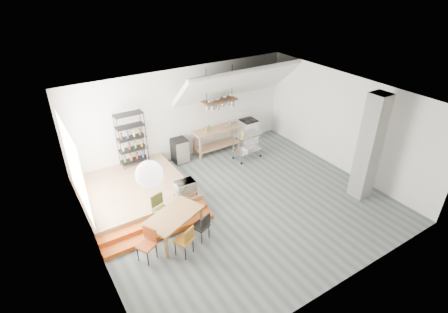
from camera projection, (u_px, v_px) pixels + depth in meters
floor at (241, 204)px, 10.16m from camera, size 8.00×8.00×0.00m
wall_back at (184, 114)px, 11.95m from camera, size 8.00×0.04×3.20m
wall_left at (90, 205)px, 7.51m from camera, size 0.04×7.00×3.20m
wall_right at (344, 124)px, 11.24m from camera, size 0.04×7.00×3.20m
ceiling at (244, 100)px, 8.59m from camera, size 8.00×7.00×0.02m
slope_ceiling at (238, 83)px, 11.88m from camera, size 4.40×1.44×1.32m
window_pane at (74, 167)px, 8.52m from camera, size 0.02×2.50×2.20m
platform at (134, 192)px, 10.37m from camera, size 3.00×3.00×0.40m
step_lower at (161, 233)px, 9.00m from camera, size 3.00×0.35×0.13m
step_upper at (155, 223)px, 9.22m from camera, size 3.00×0.35×0.27m
concrete_column at (369, 148)px, 9.81m from camera, size 0.50×0.50×3.20m
kitchen_counter at (217, 136)px, 12.68m from camera, size 1.80×0.60×0.91m
stove at (248, 131)px, 13.41m from camera, size 0.60×0.60×1.18m
pot_rack at (221, 103)px, 11.87m from camera, size 1.20×0.50×1.43m
wire_shelving at (131, 138)px, 10.93m from camera, size 0.88×0.38×1.80m
microwave_shelf at (185, 191)px, 9.79m from camera, size 0.60×0.40×0.16m
paper_lantern at (149, 174)px, 7.48m from camera, size 0.60×0.60×0.60m
dining_table at (174, 217)px, 8.68m from camera, size 1.67×1.32×0.69m
chair_mustard at (186, 239)px, 8.19m from camera, size 0.50×0.50×0.82m
chair_black at (203, 225)px, 8.65m from camera, size 0.47×0.47×0.79m
chair_olive at (160, 207)px, 9.20m from camera, size 0.50×0.50×0.88m
chair_red at (148, 241)px, 8.11m from camera, size 0.52×0.52×0.84m
rolling_cart at (247, 143)px, 12.24m from camera, size 1.00×0.61×0.95m
mini_fridge at (180, 151)px, 12.13m from camera, size 0.50×0.50×0.86m
microwave at (185, 186)px, 9.71m from camera, size 0.54×0.37×0.30m
bowl at (227, 126)px, 12.68m from camera, size 0.22×0.22×0.05m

